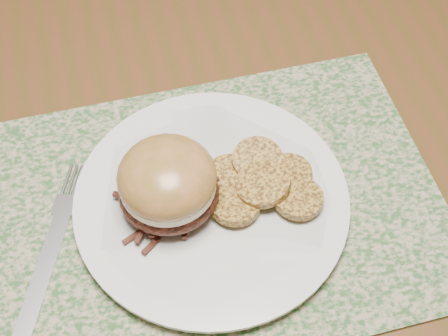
# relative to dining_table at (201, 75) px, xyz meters

# --- Properties ---
(ground) EXTENTS (3.50, 3.50, 0.00)m
(ground) POSITION_rel_dining_table_xyz_m (0.00, 0.00, -0.67)
(ground) COLOR brown
(ground) RESTS_ON ground
(dining_table) EXTENTS (1.50, 0.90, 0.75)m
(dining_table) POSITION_rel_dining_table_xyz_m (0.00, 0.00, 0.00)
(dining_table) COLOR #593219
(dining_table) RESTS_ON ground
(placemat) EXTENTS (0.45, 0.33, 0.00)m
(placemat) POSITION_rel_dining_table_xyz_m (-0.04, -0.26, 0.08)
(placemat) COLOR #345A2E
(placemat) RESTS_ON dining_table
(dinner_plate) EXTENTS (0.26, 0.26, 0.02)m
(dinner_plate) POSITION_rel_dining_table_xyz_m (-0.04, -0.25, 0.09)
(dinner_plate) COLOR white
(dinner_plate) RESTS_ON placemat
(pork_sandwich) EXTENTS (0.11, 0.11, 0.07)m
(pork_sandwich) POSITION_rel_dining_table_xyz_m (-0.09, -0.25, 0.14)
(pork_sandwich) COLOR black
(pork_sandwich) RESTS_ON dinner_plate
(roasted_potatoes) EXTENTS (0.13, 0.13, 0.03)m
(roasted_potatoes) POSITION_rel_dining_table_xyz_m (0.01, -0.25, 0.11)
(roasted_potatoes) COLOR #B18434
(roasted_potatoes) RESTS_ON dinner_plate
(fork) EXTENTS (0.10, 0.20, 0.00)m
(fork) POSITION_rel_dining_table_xyz_m (-0.21, -0.27, 0.09)
(fork) COLOR silver
(fork) RESTS_ON placemat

